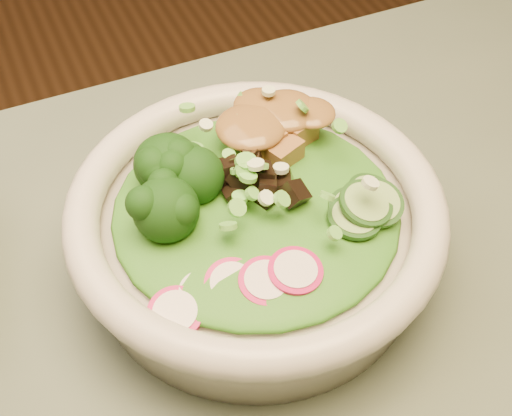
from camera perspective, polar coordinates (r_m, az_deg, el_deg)
name	(u,v)px	position (r m, az deg, el deg)	size (l,w,h in m)	color
salad_bowl	(256,227)	(0.46, 0.00, -1.54)	(0.24, 0.24, 0.07)	beige
lettuce_bed	(256,207)	(0.45, 0.00, 0.09)	(0.18, 0.18, 0.02)	#1F5A13
broccoli_florets	(166,187)	(0.44, -7.23, 1.69)	(0.07, 0.06, 0.04)	black
radish_slices	(249,281)	(0.41, -0.59, -5.84)	(0.10, 0.04, 0.02)	#B30D4E
cucumber_slices	(351,205)	(0.44, 7.57, 0.21)	(0.06, 0.06, 0.03)	#9AC46D
mushroom_heap	(258,181)	(0.44, 0.16, 2.14)	(0.06, 0.06, 0.04)	black
tofu_cubes	(268,135)	(0.48, 0.95, 5.86)	(0.08, 0.05, 0.03)	brown
peanut_sauce	(268,122)	(0.47, 0.97, 6.91)	(0.06, 0.05, 0.01)	brown
scallion_garnish	(256,184)	(0.43, 0.00, 1.94)	(0.17, 0.17, 0.02)	#66BF43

